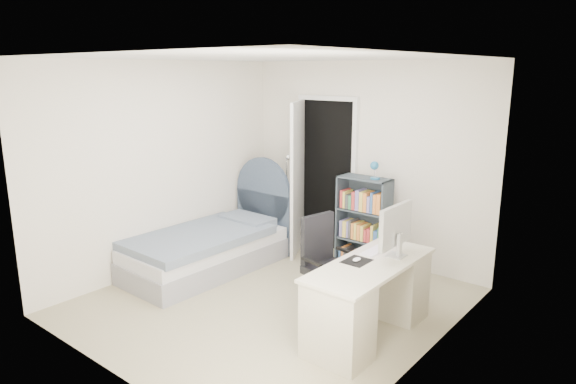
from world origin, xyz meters
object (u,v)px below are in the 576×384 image
Objects in this scene: bookcase at (364,226)px; office_chair at (325,260)px; bed at (212,246)px; floor_lamp at (287,211)px; desk at (370,296)px; nightstand at (280,220)px.

office_chair is (0.28, -1.21, -0.00)m from bookcase.
bed is at bearing 178.15° from office_chair.
bed is 1.17m from floor_lamp.
desk is (0.90, -1.37, -0.15)m from bookcase.
bed is 1.18m from nightstand.
desk is at bearing -31.94° from nightstand.
bookcase reaches higher than nightstand.
bed is 1.57× the size of floor_lamp.
office_chair reaches higher than nightstand.
bookcase is 1.65m from desk.
office_chair is at bearing -77.03° from bookcase.
bookcase is at bearing 102.97° from office_chair.
floor_lamp is (0.18, -0.07, 0.18)m from nightstand.
office_chair is (1.72, -0.06, 0.25)m from bed.
bed reaches higher than office_chair.
bed is 2.11× the size of office_chair.
bookcase is (1.16, 0.05, 0.00)m from floor_lamp.
office_chair is (1.43, -1.16, 0.00)m from floor_lamp.
floor_lamp is at bearing -177.59° from bookcase.
floor_lamp is 0.97× the size of bookcase.
bookcase reaches higher than office_chair.
bed is 2.35m from desk.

